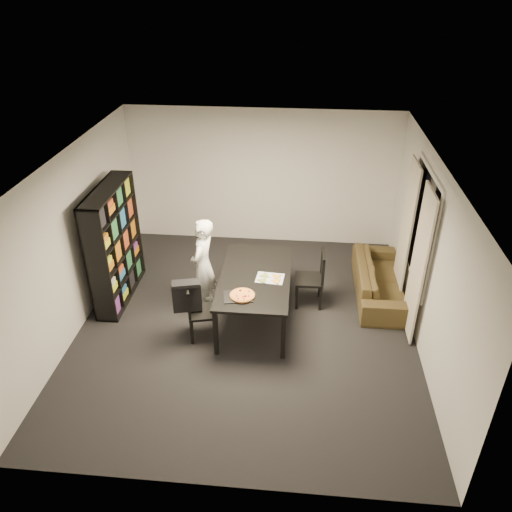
# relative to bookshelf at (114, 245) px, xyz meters

# --- Properties ---
(room) EXTENTS (5.01, 5.51, 2.61)m
(room) POSITION_rel_bookshelf_xyz_m (2.16, -0.60, 0.35)
(room) COLOR black
(room) RESTS_ON ground
(window_pane) EXTENTS (0.02, 1.40, 1.60)m
(window_pane) POSITION_rel_bookshelf_xyz_m (4.64, -0.00, 0.55)
(window_pane) COLOR black
(window_pane) RESTS_ON room
(window_frame) EXTENTS (0.03, 1.52, 1.72)m
(window_frame) POSITION_rel_bookshelf_xyz_m (4.64, -0.00, 0.55)
(window_frame) COLOR white
(window_frame) RESTS_ON room
(curtain_left) EXTENTS (0.03, 0.70, 2.25)m
(curtain_left) POSITION_rel_bookshelf_xyz_m (4.56, -0.52, 0.20)
(curtain_left) COLOR beige
(curtain_left) RESTS_ON room
(curtain_right) EXTENTS (0.03, 0.70, 2.25)m
(curtain_right) POSITION_rel_bookshelf_xyz_m (4.56, 0.52, 0.20)
(curtain_right) COLOR beige
(curtain_right) RESTS_ON room
(bookshelf) EXTENTS (0.35, 1.50, 1.90)m
(bookshelf) POSITION_rel_bookshelf_xyz_m (0.00, 0.00, 0.00)
(bookshelf) COLOR black
(bookshelf) RESTS_ON room
(dining_table) EXTENTS (1.04, 1.87, 0.78)m
(dining_table) POSITION_rel_bookshelf_xyz_m (2.27, -0.41, -0.24)
(dining_table) COLOR black
(dining_table) RESTS_ON room
(chair_left) EXTENTS (0.50, 0.50, 0.89)m
(chair_left) POSITION_rel_bookshelf_xyz_m (1.46, -0.92, -0.44)
(chair_left) COLOR black
(chair_left) RESTS_ON room
(chair_right) EXTENTS (0.44, 0.44, 0.94)m
(chair_right) POSITION_rel_bookshelf_xyz_m (3.17, 0.06, -0.42)
(chair_right) COLOR black
(chair_right) RESTS_ON room
(draped_jacket) EXTENTS (0.42, 0.26, 0.49)m
(draped_jacket) POSITION_rel_bookshelf_xyz_m (1.35, -0.95, -0.22)
(draped_jacket) COLOR black
(draped_jacket) RESTS_ON chair_left
(person) EXTENTS (0.46, 0.61, 1.53)m
(person) POSITION_rel_bookshelf_xyz_m (1.44, -0.18, -0.18)
(person) COLOR white
(person) RESTS_ON room
(baking_tray) EXTENTS (0.45, 0.39, 0.01)m
(baking_tray) POSITION_rel_bookshelf_xyz_m (2.08, -0.98, -0.17)
(baking_tray) COLOR black
(baking_tray) RESTS_ON dining_table
(pepperoni_pizza) EXTENTS (0.35, 0.35, 0.03)m
(pepperoni_pizza) POSITION_rel_bookshelf_xyz_m (2.14, -0.98, -0.15)
(pepperoni_pizza) COLOR #B06B33
(pepperoni_pizza) RESTS_ON dining_table
(kitchen_towel) EXTENTS (0.42, 0.33, 0.01)m
(kitchen_towel) POSITION_rel_bookshelf_xyz_m (2.49, -0.48, -0.17)
(kitchen_towel) COLOR white
(kitchen_towel) RESTS_ON dining_table
(pizza_slices) EXTENTS (0.43, 0.39, 0.01)m
(pizza_slices) POSITION_rel_bookshelf_xyz_m (2.49, -0.49, -0.16)
(pizza_slices) COLOR #B88739
(pizza_slices) RESTS_ON dining_table
(sofa) EXTENTS (0.75, 1.91, 0.56)m
(sofa) POSITION_rel_bookshelf_xyz_m (4.24, 0.42, -0.67)
(sofa) COLOR #3A3117
(sofa) RESTS_ON room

